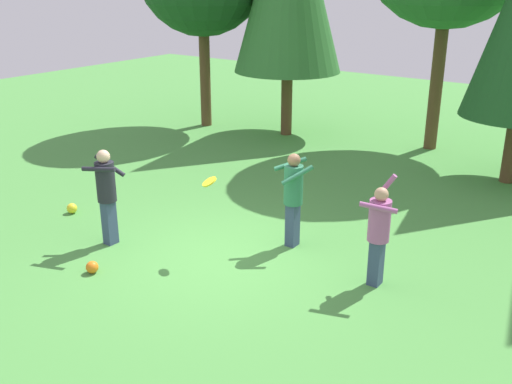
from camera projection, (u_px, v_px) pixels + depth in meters
ground_plane at (218, 256)px, 10.27m from camera, size 40.00×40.00×0.00m
person_thrower at (379, 228)px, 9.02m from camera, size 0.57×0.58×1.80m
person_catcher at (106, 189)px, 10.41m from camera, size 0.73×0.66×1.78m
person_bystander at (293, 192)px, 10.34m from camera, size 0.75×0.76×1.74m
frisbee at (209, 182)px, 9.87m from camera, size 0.37×0.36×0.15m
ball_orange at (92, 267)px, 9.67m from camera, size 0.21×0.21×0.21m
ball_yellow at (72, 208)px, 12.09m from camera, size 0.21×0.21×0.21m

